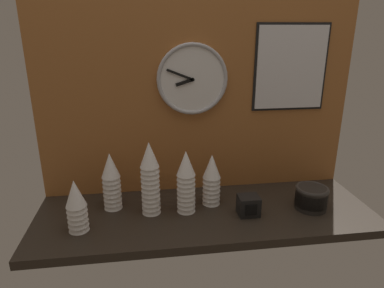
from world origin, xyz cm
name	(u,v)px	position (x,y,z in cm)	size (l,w,h in cm)	color
ground_plane	(205,214)	(0.00, 0.00, -2.00)	(160.00, 56.00, 4.00)	black
wall_tiled_back	(198,92)	(0.00, 26.50, 52.50)	(160.00, 3.00, 105.00)	#A3602D
cup_stack_left	(111,181)	(-44.13, 8.65, 14.17)	(8.84, 8.84, 28.34)	white
cup_stack_far_left	(76,206)	(-57.42, -9.15, 11.83)	(8.84, 8.84, 23.66)	white
cup_stack_center_right	(212,180)	(4.06, 6.46, 13.00)	(8.84, 8.84, 26.00)	white
cup_stack_center_left	(150,178)	(-25.78, 1.61, 17.68)	(8.84, 8.84, 35.35)	white
cup_stack_center	(186,182)	(-9.25, 0.75, 15.34)	(8.84, 8.84, 30.67)	white
bowl_stack_far_right	(311,197)	(51.03, -4.92, 5.96)	(15.76, 15.76, 11.22)	black
wall_clock	(192,79)	(-3.07, 23.47, 59.49)	(35.18, 2.70, 35.18)	white
menu_board	(291,68)	(47.47, 24.35, 64.19)	(38.28, 1.32, 43.56)	black
napkin_dispenser	(248,205)	(19.29, -6.46, 4.68)	(9.75, 8.93, 9.36)	black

